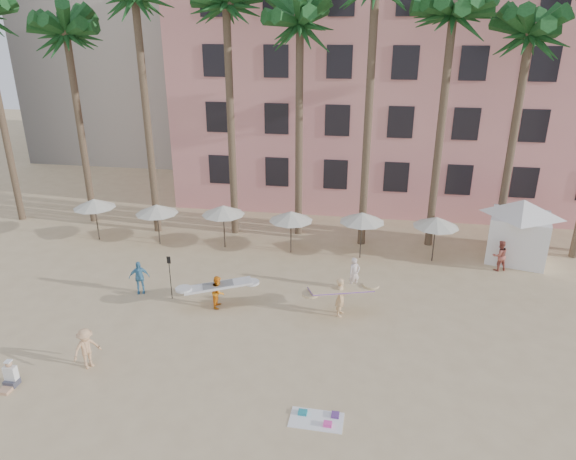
% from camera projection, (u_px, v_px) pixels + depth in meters
% --- Properties ---
extents(ground, '(120.00, 120.00, 0.00)m').
position_uv_depth(ground, '(264.00, 396.00, 18.28)').
color(ground, '#D1B789').
rests_on(ground, ground).
extents(pink_hotel, '(35.00, 14.00, 16.00)m').
position_uv_depth(pink_hotel, '(426.00, 88.00, 38.11)').
color(pink_hotel, pink).
rests_on(pink_hotel, ground).
extents(palm_row, '(44.40, 5.40, 16.30)m').
position_uv_depth(palm_row, '(327.00, 12.00, 27.17)').
color(palm_row, brown).
rests_on(palm_row, ground).
extents(umbrella_row, '(22.50, 2.70, 2.73)m').
position_uv_depth(umbrella_row, '(256.00, 213.00, 29.34)').
color(umbrella_row, '#332B23').
rests_on(umbrella_row, ground).
extents(cabana, '(5.50, 5.50, 3.50)m').
position_uv_depth(cabana, '(520.00, 224.00, 28.33)').
color(cabana, white).
rests_on(cabana, ground).
extents(beach_towel, '(1.83, 1.05, 0.14)m').
position_uv_depth(beach_towel, '(318.00, 419.00, 17.15)').
color(beach_towel, white).
rests_on(beach_towel, ground).
extents(carrier_yellow, '(2.96, 1.95, 1.85)m').
position_uv_depth(carrier_yellow, '(341.00, 295.00, 23.04)').
color(carrier_yellow, '#E1B37E').
rests_on(carrier_yellow, ground).
extents(carrier_white, '(3.19, 1.84, 1.56)m').
position_uv_depth(carrier_white, '(218.00, 290.00, 23.81)').
color(carrier_white, orange).
rests_on(carrier_white, ground).
extents(beachgoers, '(18.98, 12.51, 1.70)m').
position_uv_depth(beachgoers, '(274.00, 291.00, 23.78)').
color(beachgoers, silver).
rests_on(beachgoers, ground).
extents(paddle, '(0.18, 0.04, 2.23)m').
position_uv_depth(paddle, '(170.00, 272.00, 24.30)').
color(paddle, black).
rests_on(paddle, ground).
extents(seated_man, '(0.45, 0.79, 1.02)m').
position_uv_depth(seated_man, '(10.00, 378.00, 18.66)').
color(seated_man, '#3F3F4C').
rests_on(seated_man, ground).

